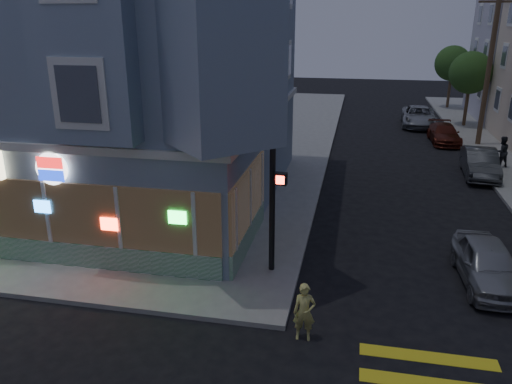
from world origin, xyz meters
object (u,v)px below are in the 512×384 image
(pedestrian_a, at_px, (502,152))
(parked_car_a, at_px, (487,264))
(street_tree_far, at_px, (453,63))
(parked_car_c, at_px, (444,134))
(traffic_signal, at_px, (273,154))
(running_child, at_px, (304,312))
(utility_pole, at_px, (489,68))
(street_tree_near, at_px, (471,73))
(parked_car_d, at_px, (419,116))
(parked_car_b, at_px, (480,163))

(pedestrian_a, bearing_deg, parked_car_a, 52.99)
(street_tree_far, xyz_separation_m, parked_car_c, (-2.21, -13.55, -3.33))
(traffic_signal, bearing_deg, running_child, -60.11)
(pedestrian_a, height_order, parked_car_a, pedestrian_a)
(parked_car_c, bearing_deg, street_tree_far, 78.67)
(utility_pole, distance_m, traffic_signal, 21.55)
(parked_car_a, bearing_deg, street_tree_near, 79.08)
(parked_car_c, distance_m, parked_car_d, 5.31)
(utility_pole, distance_m, running_child, 24.11)
(pedestrian_a, bearing_deg, traffic_signal, 32.30)
(parked_car_b, xyz_separation_m, parked_car_d, (-1.78, 12.46, 0.02))
(parked_car_d, relative_size, traffic_signal, 0.93)
(street_tree_near, distance_m, parked_car_c, 6.84)
(running_child, distance_m, parked_car_b, 17.00)
(street_tree_far, height_order, parked_car_c, street_tree_far)
(utility_pole, xyz_separation_m, parked_car_d, (-3.08, 5.65, -4.07))
(pedestrian_a, distance_m, parked_car_a, 13.54)
(parked_car_c, relative_size, traffic_signal, 0.74)
(pedestrian_a, height_order, parked_car_d, pedestrian_a)
(pedestrian_a, distance_m, parked_car_d, 11.32)
(traffic_signal, bearing_deg, street_tree_near, 74.08)
(utility_pole, relative_size, traffic_signal, 1.61)
(parked_car_d, bearing_deg, parked_car_b, -79.52)
(parked_car_c, xyz_separation_m, traffic_signal, (-7.85, -19.59, 3.33))
(running_child, height_order, pedestrian_a, pedestrian_a)
(street_tree_near, height_order, traffic_signal, traffic_signal)
(street_tree_far, xyz_separation_m, pedestrian_a, (-0.15, -19.23, -2.96))
(pedestrian_a, height_order, parked_car_c, pedestrian_a)
(utility_pole, distance_m, parked_car_c, 4.67)
(parked_car_b, height_order, parked_car_c, parked_car_b)
(utility_pole, xyz_separation_m, parked_car_a, (-3.40, -18.31, -4.13))
(street_tree_far, height_order, parked_car_d, street_tree_far)
(street_tree_near, height_order, parked_car_a, street_tree_near)
(running_child, bearing_deg, pedestrian_a, 57.53)
(parked_car_c, xyz_separation_m, parked_car_d, (-1.07, 5.20, 0.12))
(street_tree_near, relative_size, street_tree_far, 1.00)
(parked_car_c, distance_m, traffic_signal, 21.37)
(street_tree_far, xyz_separation_m, traffic_signal, (-10.06, -33.14, -0.00))
(parked_car_b, relative_size, parked_car_c, 1.03)
(parked_car_b, bearing_deg, parked_car_d, 101.64)
(street_tree_near, relative_size, parked_car_d, 1.02)
(parked_car_d, bearing_deg, utility_pole, -59.07)
(running_child, relative_size, traffic_signal, 0.27)
(street_tree_near, height_order, running_child, street_tree_near)
(running_child, height_order, parked_car_b, running_child)
(street_tree_far, xyz_separation_m, parked_car_d, (-3.28, -8.35, -3.21))
(utility_pole, distance_m, parked_car_b, 8.04)
(parked_car_b, height_order, parked_car_d, parked_car_d)
(street_tree_near, bearing_deg, parked_car_d, -173.95)
(street_tree_far, distance_m, parked_car_a, 32.68)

